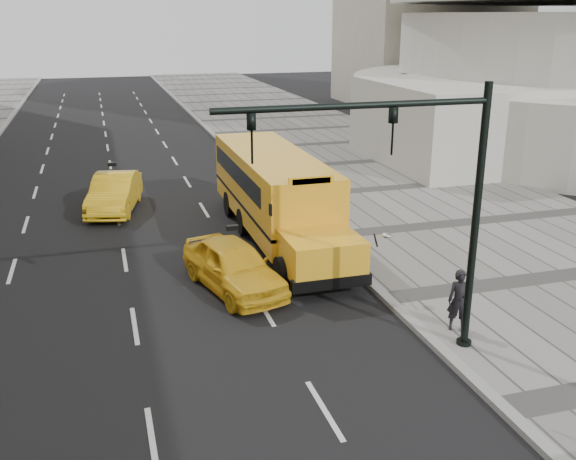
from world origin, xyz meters
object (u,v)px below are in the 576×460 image
object	(u,v)px
taxi_far	(114,193)
pedestrian	(459,301)
traffic_signal	(422,191)
taxi_near	(233,266)
school_bus	(275,189)

from	to	relation	value
taxi_far	pedestrian	world-z (taller)	pedestrian
traffic_signal	pedestrian	bearing A→B (deg)	23.77
traffic_signal	taxi_far	bearing A→B (deg)	113.28
taxi_far	pedestrian	distance (m)	15.88
taxi_near	taxi_far	world-z (taller)	taxi_far
pedestrian	taxi_near	bearing A→B (deg)	161.78
taxi_far	pedestrian	xyz separation A→B (m)	(7.89, -13.78, 0.19)
school_bus	taxi_far	size ratio (longest dim) A/B	2.49
school_bus	taxi_near	bearing A→B (deg)	-119.05
taxi_near	taxi_far	xyz separation A→B (m)	(-3.05, 9.35, 0.02)
taxi_far	traffic_signal	distance (m)	16.14
taxi_near	school_bus	bearing A→B (deg)	46.56
pedestrian	traffic_signal	size ratio (longest dim) A/B	0.25
school_bus	taxi_near	size ratio (longest dim) A/B	2.64
school_bus	traffic_signal	xyz separation A→B (m)	(0.69, -9.66, 2.33)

